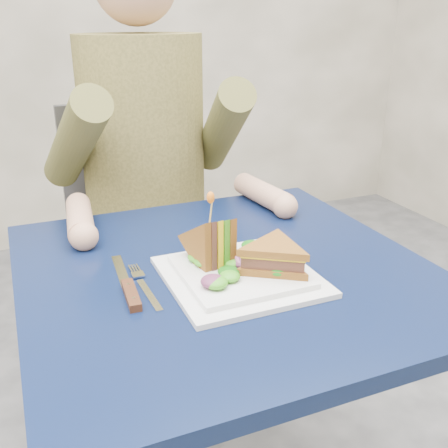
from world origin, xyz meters
name	(u,v)px	position (x,y,z in m)	size (l,w,h in m)	color
table	(226,303)	(0.00, 0.00, 0.65)	(0.75, 0.75, 0.73)	black
chair	(142,232)	(0.00, 0.68, 0.54)	(0.42, 0.40, 0.93)	#47474C
diner	(144,119)	(0.00, 0.57, 0.91)	(0.54, 0.59, 0.74)	brown
plate	(240,275)	(0.00, -0.06, 0.74)	(0.26, 0.26, 0.02)	white
sandwich_flat	(274,257)	(0.06, -0.08, 0.78)	(0.20, 0.20, 0.05)	brown
sandwich_upright	(211,246)	(-0.03, -0.01, 0.78)	(0.09, 0.14, 0.14)	brown
fork	(145,287)	(-0.16, -0.03, 0.73)	(0.02, 0.18, 0.01)	silver
knife	(129,290)	(-0.19, -0.03, 0.74)	(0.03, 0.22, 0.02)	silver
toothpick	(211,213)	(-0.03, -0.01, 0.85)	(0.00, 0.00, 0.06)	tan
toothpick_frill	(211,198)	(-0.03, -0.01, 0.88)	(0.01, 0.01, 0.02)	orange
lettuce_spill	(240,261)	(0.01, -0.05, 0.76)	(0.15, 0.13, 0.02)	#337A14
onion_ring	(246,259)	(0.02, -0.05, 0.77)	(0.04, 0.04, 0.01)	#9E4C7A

